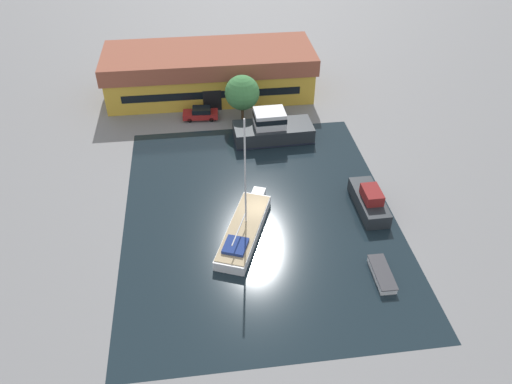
{
  "coord_description": "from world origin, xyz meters",
  "views": [
    {
      "loc": [
        -5.08,
        -36.89,
        32.42
      ],
      "look_at": [
        0.0,
        2.51,
        1.0
      ],
      "focal_mm": 35.0,
      "sensor_mm": 36.0,
      "label": 1
    }
  ],
  "objects_px": {
    "quay_tree_near_building": "(242,93)",
    "cabin_boat": "(369,201)",
    "warehouse_building": "(210,72)",
    "small_dinghy": "(382,274)",
    "parked_car": "(201,113)",
    "motor_cruiser": "(272,129)",
    "sailboat_moored": "(244,229)"
  },
  "relations": [
    {
      "from": "sailboat_moored",
      "to": "small_dinghy",
      "type": "height_order",
      "value": "sailboat_moored"
    },
    {
      "from": "quay_tree_near_building",
      "to": "cabin_boat",
      "type": "bearing_deg",
      "value": -60.81
    },
    {
      "from": "motor_cruiser",
      "to": "small_dinghy",
      "type": "distance_m",
      "value": 23.98
    },
    {
      "from": "quay_tree_near_building",
      "to": "warehouse_building",
      "type": "bearing_deg",
      "value": 114.22
    },
    {
      "from": "warehouse_building",
      "to": "small_dinghy",
      "type": "relative_size",
      "value": 6.65
    },
    {
      "from": "quay_tree_near_building",
      "to": "sailboat_moored",
      "type": "distance_m",
      "value": 21.58
    },
    {
      "from": "quay_tree_near_building",
      "to": "small_dinghy",
      "type": "distance_m",
      "value": 29.76
    },
    {
      "from": "warehouse_building",
      "to": "cabin_boat",
      "type": "distance_m",
      "value": 30.72
    },
    {
      "from": "sailboat_moored",
      "to": "motor_cruiser",
      "type": "distance_m",
      "value": 17.11
    },
    {
      "from": "small_dinghy",
      "to": "quay_tree_near_building",
      "type": "bearing_deg",
      "value": 108.74
    },
    {
      "from": "small_dinghy",
      "to": "cabin_boat",
      "type": "relative_size",
      "value": 0.63
    },
    {
      "from": "parked_car",
      "to": "cabin_boat",
      "type": "distance_m",
      "value": 25.6
    },
    {
      "from": "parked_car",
      "to": "small_dinghy",
      "type": "xyz_separation_m",
      "value": [
        14.3,
        -29.1,
        -0.46
      ]
    },
    {
      "from": "warehouse_building",
      "to": "parked_car",
      "type": "relative_size",
      "value": 6.17
    },
    {
      "from": "warehouse_building",
      "to": "cabin_boat",
      "type": "bearing_deg",
      "value": -61.84
    },
    {
      "from": "quay_tree_near_building",
      "to": "small_dinghy",
      "type": "bearing_deg",
      "value": -72.23
    },
    {
      "from": "small_dinghy",
      "to": "warehouse_building",
      "type": "bearing_deg",
      "value": 110.22
    },
    {
      "from": "cabin_boat",
      "to": "quay_tree_near_building",
      "type": "bearing_deg",
      "value": 118.7
    },
    {
      "from": "quay_tree_near_building",
      "to": "parked_car",
      "type": "xyz_separation_m",
      "value": [
        -5.28,
        0.95,
        -3.04
      ]
    },
    {
      "from": "cabin_boat",
      "to": "motor_cruiser",
      "type": "bearing_deg",
      "value": 117.79
    },
    {
      "from": "warehouse_building",
      "to": "parked_car",
      "type": "height_order",
      "value": "warehouse_building"
    },
    {
      "from": "motor_cruiser",
      "to": "quay_tree_near_building",
      "type": "bearing_deg",
      "value": 29.99
    },
    {
      "from": "sailboat_moored",
      "to": "cabin_boat",
      "type": "distance_m",
      "value": 12.96
    },
    {
      "from": "warehouse_building",
      "to": "motor_cruiser",
      "type": "height_order",
      "value": "warehouse_building"
    },
    {
      "from": "sailboat_moored",
      "to": "cabin_boat",
      "type": "height_order",
      "value": "sailboat_moored"
    },
    {
      "from": "motor_cruiser",
      "to": "parked_car",
      "type": "bearing_deg",
      "value": 53.0
    },
    {
      "from": "quay_tree_near_building",
      "to": "sailboat_moored",
      "type": "bearing_deg",
      "value": -95.7
    },
    {
      "from": "motor_cruiser",
      "to": "sailboat_moored",
      "type": "bearing_deg",
      "value": 160.68
    },
    {
      "from": "sailboat_moored",
      "to": "quay_tree_near_building",
      "type": "bearing_deg",
      "value": 105.91
    },
    {
      "from": "parked_car",
      "to": "quay_tree_near_building",
      "type": "bearing_deg",
      "value": -96.48
    },
    {
      "from": "warehouse_building",
      "to": "motor_cruiser",
      "type": "bearing_deg",
      "value": -62.42
    },
    {
      "from": "warehouse_building",
      "to": "parked_car",
      "type": "distance_m",
      "value": 7.64
    }
  ]
}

